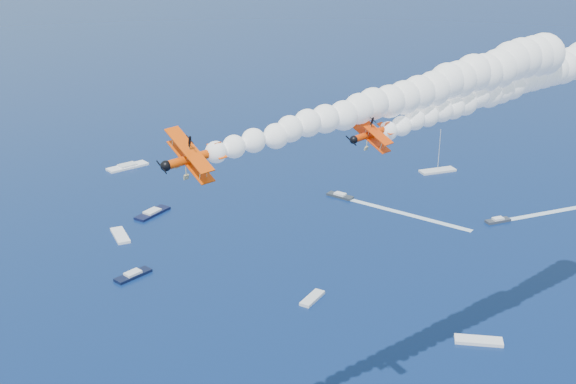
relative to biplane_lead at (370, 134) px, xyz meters
name	(u,v)px	position (x,y,z in m)	size (l,w,h in m)	color
biplane_lead	(370,134)	(0.00, 0.00, 0.00)	(6.59, 7.39, 4.45)	#E23904
biplane_trail	(193,158)	(-24.88, -1.70, 1.35)	(7.49, 8.41, 5.06)	#EB4604
smoke_trail_lead	(522,80)	(31.16, 5.27, 2.42)	(62.90, 16.04, 11.34)	white
smoke_trail_trail	(404,96)	(6.51, 1.92, 3.77)	(63.32, 13.06, 11.34)	white
spectator_boats	(95,263)	(-16.81, 90.86, -55.41)	(216.54, 153.61, 0.70)	#2B313A
boat_wakes	(216,212)	(22.46, 106.87, -55.73)	(257.70, 138.90, 0.04)	white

